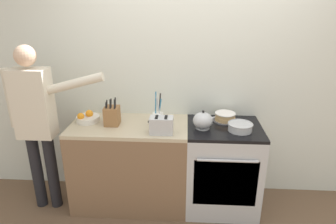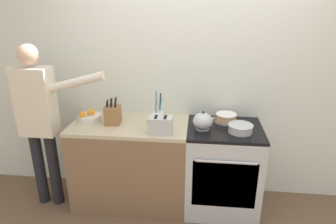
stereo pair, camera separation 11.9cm
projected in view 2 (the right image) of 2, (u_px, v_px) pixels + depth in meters
name	position (u px, v px, depth m)	size (l,w,h in m)	color
ground_plane	(191.00, 223.00, 2.92)	(16.00, 16.00, 0.00)	brown
wall_back	(197.00, 77.00, 3.05)	(8.00, 0.04, 2.60)	silver
counter_cabinet	(131.00, 163.00, 3.11)	(1.15, 0.61, 0.90)	brown
stove_range	(222.00, 168.00, 3.01)	(0.72, 0.64, 0.90)	#B7BABF
layer_cake	(226.00, 118.00, 2.98)	(0.25, 0.25, 0.09)	#4C4C51
tea_kettle	(203.00, 121.00, 2.80)	(0.23, 0.19, 0.18)	#B7BABF
mixing_bowl	(240.00, 128.00, 2.75)	(0.23, 0.23, 0.08)	#B7BABF
knife_block	(113.00, 115.00, 2.92)	(0.14, 0.15, 0.28)	olive
utensil_crock	(158.00, 118.00, 2.90)	(0.10, 0.10, 0.33)	silver
fruit_bowl	(89.00, 117.00, 3.02)	(0.23, 0.23, 0.11)	silver
toaster	(161.00, 125.00, 2.72)	(0.23, 0.14, 0.16)	#B7BABF
person_baker	(39.00, 114.00, 2.88)	(0.94, 0.20, 1.68)	black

